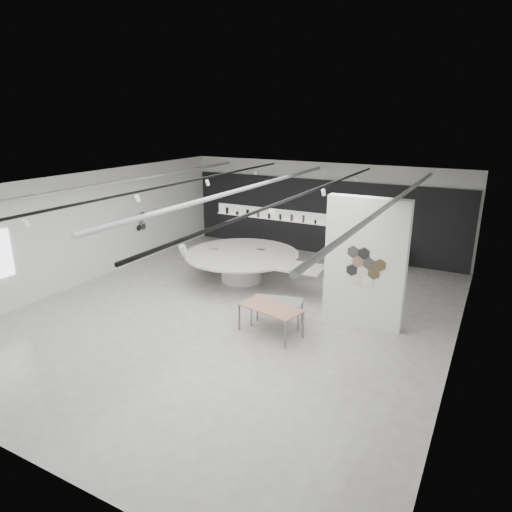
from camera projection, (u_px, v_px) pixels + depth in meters
The scene contains 7 objects.
room at pixel (233, 245), 13.10m from camera, with size 12.02×14.02×3.82m.
back_wall_display at pixel (319, 217), 19.08m from camera, with size 11.80×0.27×3.10m.
partition_column at pixel (365, 263), 12.39m from camera, with size 2.20×0.38×3.60m.
display_island at pixel (244, 263), 16.01m from camera, with size 5.30×4.25×1.03m.
sample_table_wood at pixel (271, 309), 12.08m from camera, with size 1.81×1.18×0.78m.
sample_table_stone at pixel (277, 302), 12.69m from camera, with size 1.52×1.00×0.72m.
kitchen_counter at pixel (385, 255), 17.72m from camera, with size 1.59×0.73×1.22m.
Camera 1 is at (6.48, -10.77, 5.67)m, focal length 32.00 mm.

